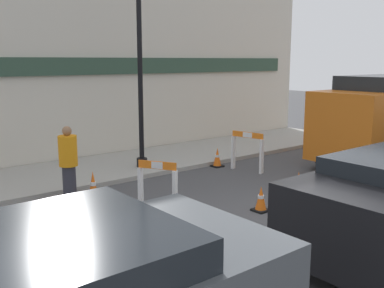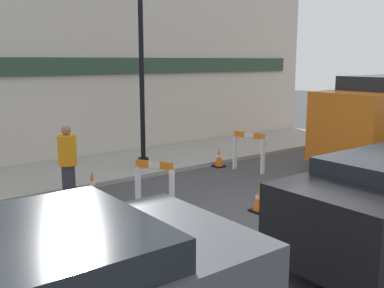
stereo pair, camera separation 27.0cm
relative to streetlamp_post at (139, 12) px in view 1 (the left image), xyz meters
name	(u,v)px [view 1 (the left image)]	position (x,y,z in m)	size (l,w,h in m)	color
ground_plane	(294,226)	(-0.10, -5.26, -4.20)	(60.00, 60.00, 0.00)	#424244
sidewalk_slab	(125,164)	(-0.10, 0.72, -4.14)	(18.00, 2.96, 0.12)	#9E9B93
storefront_facade	(96,68)	(-0.10, 2.28, -1.45)	(18.00, 0.22, 5.50)	beige
streetlamp_post	(139,12)	(0.00, 0.00, 0.00)	(0.44, 0.44, 6.48)	black
barricade_0	(158,187)	(-1.73, -3.25, -3.62)	(0.52, 0.74, 1.09)	white
barricade_1	(247,150)	(2.20, -1.82, -3.61)	(0.33, 0.96, 1.07)	white
traffic_cone_0	(298,187)	(1.14, -4.36, -3.89)	(0.30, 0.30, 0.65)	black
traffic_cone_1	(261,199)	(0.03, -4.31, -3.96)	(0.30, 0.30, 0.51)	black
traffic_cone_2	(217,158)	(1.91, -0.94, -3.94)	(0.30, 0.30, 0.54)	black
traffic_cone_3	(93,186)	(-2.24, -1.56, -3.89)	(0.30, 0.30, 0.64)	black
person_worker	(68,162)	(-2.65, -1.29, -3.34)	(0.51, 0.51, 1.62)	#33333D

